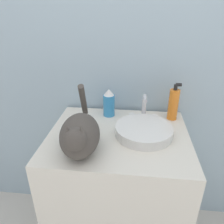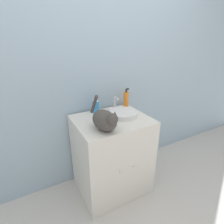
# 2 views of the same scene
# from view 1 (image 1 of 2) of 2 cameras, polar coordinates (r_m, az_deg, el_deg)

# --- Properties ---
(wall_back) EXTENTS (6.00, 0.05, 2.50)m
(wall_back) POSITION_cam_1_polar(r_m,az_deg,el_deg) (1.28, 3.31, 18.52)
(wall_back) COLOR #9EB7C6
(wall_back) RESTS_ON ground_plane
(vanity_cabinet) EXTENTS (0.71, 0.59, 0.83)m
(vanity_cabinet) POSITION_cam_1_polar(r_m,az_deg,el_deg) (1.37, 1.46, -20.72)
(vanity_cabinet) COLOR silver
(vanity_cabinet) RESTS_ON ground_plane
(sink_basin) EXTENTS (0.29, 0.29, 0.05)m
(sink_basin) POSITION_cam_1_polar(r_m,az_deg,el_deg) (1.10, 8.29, -4.84)
(sink_basin) COLOR white
(sink_basin) RESTS_ON vanity_cabinet
(faucet) EXTENTS (0.16, 0.09, 0.16)m
(faucet) POSITION_cam_1_polar(r_m,az_deg,el_deg) (1.21, 8.30, 0.54)
(faucet) COLOR silver
(faucet) RESTS_ON vanity_cabinet
(cat) EXTENTS (0.20, 0.39, 0.27)m
(cat) POSITION_cam_1_polar(r_m,az_deg,el_deg) (0.94, -8.45, -5.83)
(cat) COLOR #47423D
(cat) RESTS_ON vanity_cabinet
(soap_bottle) EXTENTS (0.06, 0.06, 0.21)m
(soap_bottle) POSITION_cam_1_polar(r_m,az_deg,el_deg) (1.26, 15.74, 2.04)
(soap_bottle) COLOR orange
(soap_bottle) RESTS_ON vanity_cabinet
(spray_bottle) EXTENTS (0.07, 0.07, 0.16)m
(spray_bottle) POSITION_cam_1_polar(r_m,az_deg,el_deg) (1.26, -0.81, 2.39)
(spray_bottle) COLOR #338CCC
(spray_bottle) RESTS_ON vanity_cabinet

